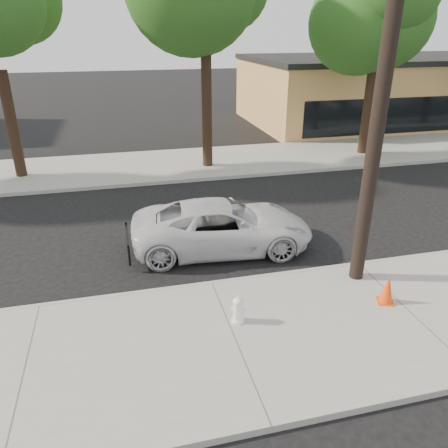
{
  "coord_description": "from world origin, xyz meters",
  "views": [
    {
      "loc": [
        -1.92,
        -11.13,
        5.89
      ],
      "look_at": [
        0.69,
        -0.6,
        1.0
      ],
      "focal_mm": 35.0,
      "sensor_mm": 36.0,
      "label": 1
    }
  ],
  "objects_px": {
    "police_cruiser": "(223,226)",
    "traffic_cone": "(387,289)",
    "fire_hydrant": "(238,310)",
    "utility_pole": "(383,90)"
  },
  "relations": [
    {
      "from": "police_cruiser",
      "to": "traffic_cone",
      "type": "bearing_deg",
      "value": -136.95
    },
    {
      "from": "police_cruiser",
      "to": "fire_hydrant",
      "type": "relative_size",
      "value": 8.78
    },
    {
      "from": "utility_pole",
      "to": "police_cruiser",
      "type": "relative_size",
      "value": 1.76
    },
    {
      "from": "utility_pole",
      "to": "traffic_cone",
      "type": "distance_m",
      "value": 4.38
    },
    {
      "from": "fire_hydrant",
      "to": "traffic_cone",
      "type": "relative_size",
      "value": 0.84
    },
    {
      "from": "fire_hydrant",
      "to": "traffic_cone",
      "type": "height_order",
      "value": "traffic_cone"
    },
    {
      "from": "police_cruiser",
      "to": "traffic_cone",
      "type": "relative_size",
      "value": 7.41
    },
    {
      "from": "utility_pole",
      "to": "police_cruiser",
      "type": "xyz_separation_m",
      "value": [
        -2.83,
        2.6,
        -3.99
      ]
    },
    {
      "from": "utility_pole",
      "to": "police_cruiser",
      "type": "distance_m",
      "value": 5.54
    },
    {
      "from": "utility_pole",
      "to": "traffic_cone",
      "type": "xyz_separation_m",
      "value": [
        0.08,
        -1.18,
        -4.21
      ]
    }
  ]
}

